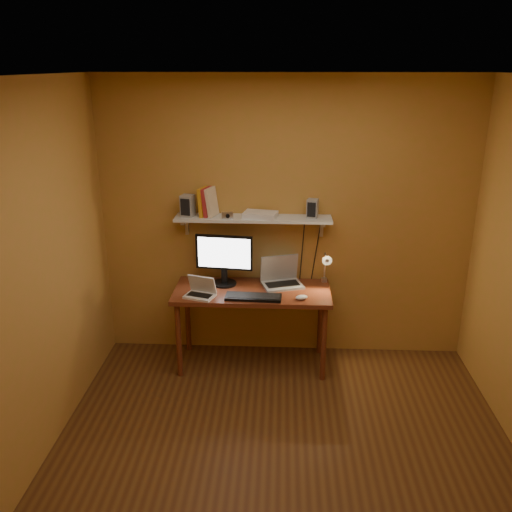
# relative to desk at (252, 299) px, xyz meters

# --- Properties ---
(room) EXTENTS (3.44, 3.24, 2.64)m
(room) POSITION_rel_desk_xyz_m (0.29, -1.28, 0.64)
(room) COLOR #593617
(room) RESTS_ON ground
(desk) EXTENTS (1.40, 0.60, 0.75)m
(desk) POSITION_rel_desk_xyz_m (0.00, 0.00, 0.00)
(desk) COLOR maroon
(desk) RESTS_ON ground
(wall_shelf) EXTENTS (1.40, 0.25, 0.21)m
(wall_shelf) POSITION_rel_desk_xyz_m (0.00, 0.19, 0.69)
(wall_shelf) COLOR silver
(wall_shelf) RESTS_ON room
(monitor) EXTENTS (0.52, 0.24, 0.47)m
(monitor) POSITION_rel_desk_xyz_m (-0.26, 0.12, 0.35)
(monitor) COLOR black
(monitor) RESTS_ON desk
(laptop) EXTENTS (0.41, 0.35, 0.27)m
(laptop) POSITION_rel_desk_xyz_m (0.26, 0.15, 0.16)
(laptop) COLOR gray
(laptop) RESTS_ON desk
(netbook) EXTENTS (0.29, 0.25, 0.19)m
(netbook) POSITION_rel_desk_xyz_m (-0.44, -0.16, 0.14)
(netbook) COLOR silver
(netbook) RESTS_ON desk
(keyboard) EXTENTS (0.49, 0.19, 0.03)m
(keyboard) POSITION_rel_desk_xyz_m (0.02, -0.19, 0.10)
(keyboard) COLOR black
(keyboard) RESTS_ON desk
(mouse) EXTENTS (0.12, 0.10, 0.04)m
(mouse) POSITION_rel_desk_xyz_m (0.44, -0.19, 0.11)
(mouse) COLOR silver
(mouse) RESTS_ON desk
(desk_lamp) EXTENTS (0.09, 0.23, 0.38)m
(desk_lamp) POSITION_rel_desk_xyz_m (0.66, 0.13, 0.29)
(desk_lamp) COLOR silver
(desk_lamp) RESTS_ON desk
(speaker_left) EXTENTS (0.13, 0.13, 0.19)m
(speaker_left) POSITION_rel_desk_xyz_m (-0.59, 0.19, 0.81)
(speaker_left) COLOR gray
(speaker_left) RESTS_ON wall_shelf
(speaker_right) EXTENTS (0.11, 0.11, 0.17)m
(speaker_right) POSITION_rel_desk_xyz_m (0.52, 0.20, 0.79)
(speaker_right) COLOR gray
(speaker_right) RESTS_ON wall_shelf
(books) EXTENTS (0.18, 0.19, 0.26)m
(books) POSITION_rel_desk_xyz_m (-0.41, 0.22, 0.84)
(books) COLOR orange
(books) RESTS_ON wall_shelf
(shelf_camera) EXTENTS (0.10, 0.06, 0.06)m
(shelf_camera) POSITION_rel_desk_xyz_m (-0.22, 0.12, 0.74)
(shelf_camera) COLOR silver
(shelf_camera) RESTS_ON wall_shelf
(router) EXTENTS (0.32, 0.25, 0.05)m
(router) POSITION_rel_desk_xyz_m (0.06, 0.19, 0.73)
(router) COLOR silver
(router) RESTS_ON wall_shelf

